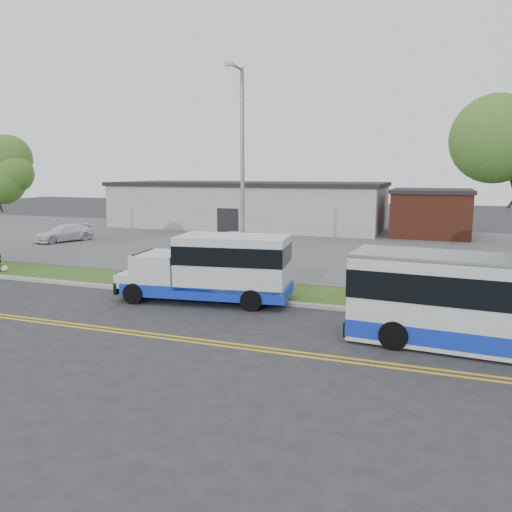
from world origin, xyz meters
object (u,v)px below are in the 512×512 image
at_px(streetlight_near, 242,173).
at_px(parked_car_a, 238,243).
at_px(parked_car_b, 64,233).
at_px(shuttle_bus, 217,266).

height_order(streetlight_near, parked_car_a, streetlight_near).
bearing_deg(parked_car_a, parked_car_b, 164.76).
bearing_deg(shuttle_bus, parked_car_a, 100.50).
distance_m(shuttle_bus, parked_car_a, 11.94).
bearing_deg(shuttle_bus, streetlight_near, 73.75).
height_order(streetlight_near, parked_car_b, streetlight_near).
distance_m(streetlight_near, parked_car_a, 11.07).
distance_m(parked_car_a, parked_car_b, 14.42).
distance_m(streetlight_near, parked_car_b, 21.37).
bearing_deg(streetlight_near, shuttle_bus, -98.77).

